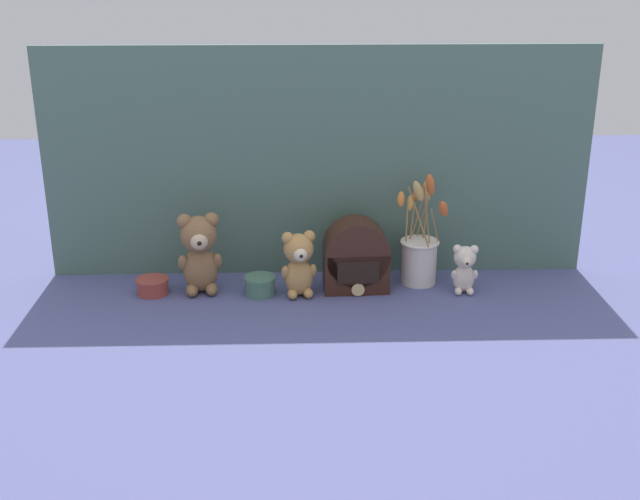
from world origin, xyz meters
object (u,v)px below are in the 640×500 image
(decorative_tin_tall, at_px, (153,286))
(flower_vase, at_px, (419,252))
(teddy_bear_medium, at_px, (299,263))
(vintage_radio, at_px, (356,258))
(teddy_bear_small, at_px, (465,268))
(decorative_tin_short, at_px, (260,285))
(teddy_bear_large, at_px, (200,252))

(decorative_tin_tall, bearing_deg, flower_vase, 4.15)
(teddy_bear_medium, xyz_separation_m, vintage_radio, (0.16, 0.04, -0.00))
(teddy_bear_medium, xyz_separation_m, teddy_bear_small, (0.46, 0.00, -0.02))
(teddy_bear_small, relative_size, flower_vase, 0.42)
(flower_vase, height_order, vintage_radio, flower_vase)
(vintage_radio, relative_size, decorative_tin_short, 2.35)
(teddy_bear_large, distance_m, flower_vase, 0.62)
(teddy_bear_small, distance_m, vintage_radio, 0.30)
(teddy_bear_large, height_order, vintage_radio, teddy_bear_large)
(flower_vase, relative_size, decorative_tin_tall, 3.73)
(teddy_bear_medium, relative_size, vintage_radio, 0.91)
(teddy_bear_large, relative_size, teddy_bear_small, 1.64)
(flower_vase, bearing_deg, decorative_tin_short, -171.69)
(teddy_bear_medium, bearing_deg, vintage_radio, 13.61)
(teddy_bear_medium, distance_m, vintage_radio, 0.17)
(teddy_bear_medium, bearing_deg, flower_vase, 12.76)
(teddy_bear_medium, distance_m, decorative_tin_short, 0.13)
(teddy_bear_large, distance_m, teddy_bear_medium, 0.28)
(teddy_bear_medium, bearing_deg, teddy_bear_small, 0.45)
(teddy_bear_small, bearing_deg, teddy_bear_medium, -179.55)
(flower_vase, relative_size, vintage_radio, 1.64)
(teddy_bear_large, bearing_deg, decorative_tin_tall, -175.40)
(teddy_bear_large, distance_m, decorative_tin_tall, 0.17)
(teddy_bear_medium, distance_m, teddy_bear_small, 0.46)
(teddy_bear_medium, height_order, decorative_tin_short, teddy_bear_medium)
(teddy_bear_small, height_order, decorative_tin_tall, teddy_bear_small)
(teddy_bear_large, distance_m, decorative_tin_short, 0.19)
(teddy_bear_large, height_order, flower_vase, flower_vase)
(flower_vase, bearing_deg, decorative_tin_tall, -175.85)
(teddy_bear_large, distance_m, teddy_bear_small, 0.74)
(decorative_tin_short, bearing_deg, teddy_bear_small, -0.82)
(teddy_bear_medium, bearing_deg, decorative_tin_short, 173.81)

